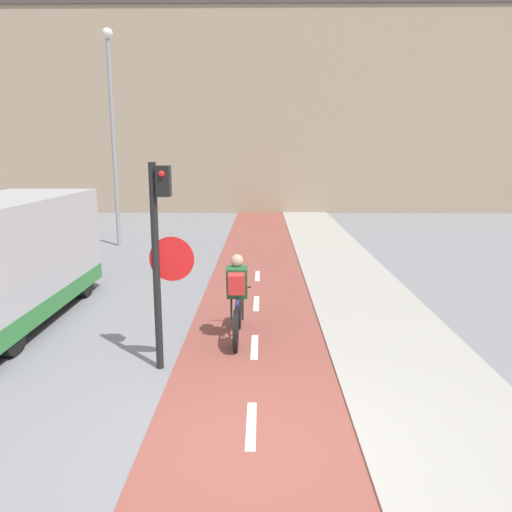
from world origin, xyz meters
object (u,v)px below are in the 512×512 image
(traffic_light_pole, at_px, (161,244))
(street_lamp_far, at_px, (112,118))
(cyclist_near, at_px, (237,300))
(van, at_px, (3,262))

(traffic_light_pole, bearing_deg, street_lamp_far, 109.41)
(traffic_light_pole, xyz_separation_m, street_lamp_far, (-3.66, 10.39, 2.49))
(cyclist_near, relative_size, van, 0.35)
(street_lamp_far, relative_size, van, 1.39)
(traffic_light_pole, height_order, street_lamp_far, street_lamp_far)
(traffic_light_pole, height_order, van, traffic_light_pole)
(traffic_light_pole, xyz_separation_m, van, (-3.53, 2.18, -0.75))
(cyclist_near, bearing_deg, traffic_light_pole, -130.91)
(traffic_light_pole, distance_m, cyclist_near, 2.02)
(traffic_light_pole, relative_size, van, 0.59)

